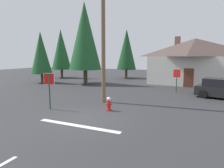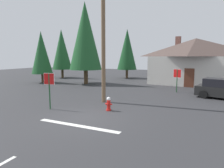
# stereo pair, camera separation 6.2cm
# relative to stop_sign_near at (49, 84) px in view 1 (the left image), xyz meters

# --- Properties ---
(ground_plane) EXTENTS (80.00, 80.00, 0.10)m
(ground_plane) POSITION_rel_stop_sign_near_xyz_m (2.78, -0.58, -1.63)
(ground_plane) COLOR #2D2D30
(lane_stop_bar) EXTENTS (4.36, 0.40, 0.01)m
(lane_stop_bar) POSITION_rel_stop_sign_near_xyz_m (3.21, -1.89, -1.58)
(lane_stop_bar) COLOR silver
(lane_stop_bar) RESTS_ON ground
(stop_sign_near) EXTENTS (0.70, 0.15, 2.23)m
(stop_sign_near) POSITION_rel_stop_sign_near_xyz_m (0.00, 0.00, 0.00)
(stop_sign_near) COLOR #1E4C28
(stop_sign_near) RESTS_ON ground
(fire_hydrant) EXTENTS (0.42, 0.36, 0.83)m
(fire_hydrant) POSITION_rel_stop_sign_near_xyz_m (3.47, 1.11, -1.18)
(fire_hydrant) COLOR red
(fire_hydrant) RESTS_ON ground
(utility_pole) EXTENTS (1.60, 0.28, 8.48)m
(utility_pole) POSITION_rel_stop_sign_near_xyz_m (2.19, 3.07, 2.83)
(utility_pole) COLOR brown
(utility_pole) RESTS_ON ground
(stop_sign_far) EXTENTS (0.70, 0.33, 2.11)m
(stop_sign_far) POSITION_rel_stop_sign_near_xyz_m (6.57, 9.25, -0.08)
(stop_sign_far) COLOR #1E4C28
(stop_sign_far) RESTS_ON ground
(house) EXTENTS (10.91, 8.56, 5.78)m
(house) POSITION_rel_stop_sign_near_xyz_m (7.88, 16.29, 1.20)
(house) COLOR beige
(house) RESTS_ON ground
(pine_tree_tall_left) EXTENTS (2.93, 2.93, 7.31)m
(pine_tree_tall_left) POSITION_rel_stop_sign_near_xyz_m (-10.89, 15.57, 2.72)
(pine_tree_tall_left) COLOR #4C3823
(pine_tree_tall_left) RESTS_ON ground
(pine_tree_mid_left) EXTENTS (3.80, 3.80, 9.50)m
(pine_tree_mid_left) POSITION_rel_stop_sign_near_xyz_m (-4.01, 11.03, 4.01)
(pine_tree_mid_left) COLOR #4C3823
(pine_tree_mid_left) RESTS_ON ground
(pine_tree_short_left) EXTENTS (2.52, 2.52, 6.29)m
(pine_tree_short_left) POSITION_rel_stop_sign_near_xyz_m (-9.53, 9.81, 2.12)
(pine_tree_short_left) COLOR #4C3823
(pine_tree_short_left) RESTS_ON ground
(pine_tree_far_center) EXTENTS (2.91, 2.91, 7.29)m
(pine_tree_far_center) POSITION_rel_stop_sign_near_xyz_m (-1.61, 19.03, 2.70)
(pine_tree_far_center) COLOR #4C3823
(pine_tree_far_center) RESTS_ON ground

